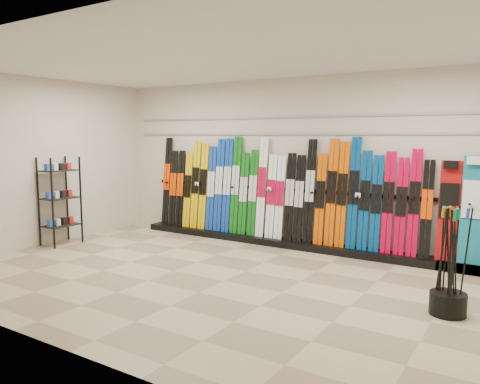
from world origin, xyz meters
The scene contains 11 objects.
floor centered at (0.00, 0.00, 0.00)m, with size 8.00×8.00×0.00m, color gray.
back_wall centered at (0.00, 2.50, 1.50)m, with size 8.00×8.00×0.00m, color beige.
left_wall centered at (-4.00, 0.00, 1.50)m, with size 5.00×5.00×0.00m, color beige.
ceiling centered at (0.00, 0.00, 3.00)m, with size 8.00×8.00×0.00m, color silver.
ski_rack_base centered at (0.22, 2.28, 0.06)m, with size 8.00×0.40×0.12m, color black.
skis centered at (-0.47, 2.32, 0.95)m, with size 5.36×0.23×1.84m.
accessory_rack centered at (-3.75, 0.22, 0.80)m, with size 0.40×0.60×1.59m, color black.
pole_bin centered at (2.78, 0.34, 0.12)m, with size 0.40×0.40×0.25m, color black.
ski_poles centered at (2.77, 0.35, 0.61)m, with size 0.35×0.36×1.18m.
slatwall_rail_0 centered at (0.00, 2.48, 2.00)m, with size 7.60×0.02×0.03m, color gray.
slatwall_rail_1 centered at (0.00, 2.48, 2.30)m, with size 7.60×0.02×0.03m, color gray.
Camera 1 is at (3.51, -5.11, 1.97)m, focal length 35.00 mm.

